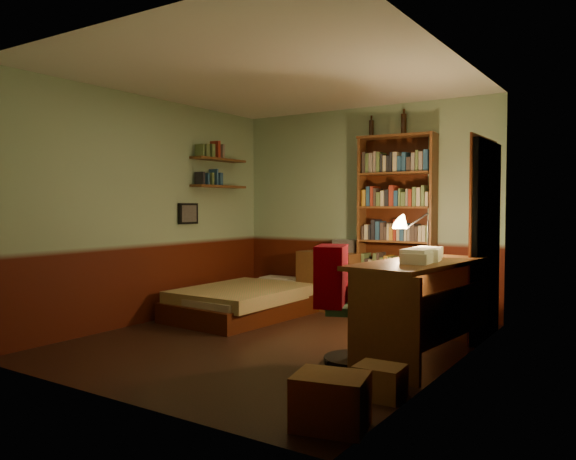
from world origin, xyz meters
The scene contains 24 objects.
floor centered at (0.00, 0.00, -0.01)m, with size 3.50×4.00×0.02m, color black.
ceiling centered at (0.00, 0.00, 2.61)m, with size 3.50×4.00×0.02m, color silver.
wall_back centered at (0.00, 2.01, 1.30)m, with size 3.50×0.02×2.60m, color #8EAC88.
wall_left centered at (-1.76, 0.00, 1.30)m, with size 0.02×4.00×2.60m, color #8EAC88.
wall_right centered at (1.76, 0.00, 1.30)m, with size 0.02×4.00×2.60m, color #8EAC88.
wall_front centered at (0.00, -2.01, 1.30)m, with size 3.50×0.02×2.60m, color #8EAC88.
doorway centered at (1.72, 1.30, 1.00)m, with size 0.06×0.90×2.00m, color black.
door_trim centered at (1.69, 1.30, 1.00)m, with size 0.02×0.98×2.08m, color #3E1809.
bed centered at (-1.00, 0.97, 0.31)m, with size 1.11×2.08×0.62m, color #8E9251.
dresser centered at (-0.33, 1.76, 0.38)m, with size 0.85×0.42×0.75m, color brown.
mini_stereo centered at (-0.19, 1.89, 0.83)m, with size 0.30×0.23×0.16m, color #B2B2B7.
bookshelf centered at (0.52, 1.85, 1.10)m, with size 0.94×0.29×2.20m, color brown.
bottle_left centered at (0.13, 1.96, 2.31)m, with size 0.06×0.06×0.22m, color black.
bottle_right centered at (0.56, 1.96, 2.33)m, with size 0.07×0.07×0.26m, color black.
desk centered at (1.41, 0.23, 0.43)m, with size 0.66×1.60×0.86m, color brown.
paper_stack centered at (1.47, 0.27, 0.91)m, with size 0.20×0.27×0.11m, color silver.
desk_lamp centered at (1.29, 0.80, 1.20)m, with size 0.20×0.20×0.68m, color black.
office_chair centered at (1.02, -0.27, 0.56)m, with size 0.56×0.50×1.13m, color #2C5836.
red_jacket centered at (0.89, -0.28, 1.39)m, with size 0.24×0.44×0.52m, color #9A000F.
wall_shelf_lower centered at (-1.64, 1.10, 1.60)m, with size 0.20×0.90×0.03m, color brown.
wall_shelf_upper centered at (-1.64, 1.10, 1.95)m, with size 0.20×0.90×0.03m, color brown.
framed_picture centered at (-1.72, 0.60, 1.25)m, with size 0.04×0.32×0.26m, color black.
cardboard_box_a centered at (1.53, -1.60, 0.16)m, with size 0.44×0.35×0.33m, color olive.
cardboard_box_b centered at (1.56, -0.95, 0.12)m, with size 0.33×0.27×0.23m, color olive.
Camera 1 is at (3.16, -4.55, 1.35)m, focal length 35.00 mm.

